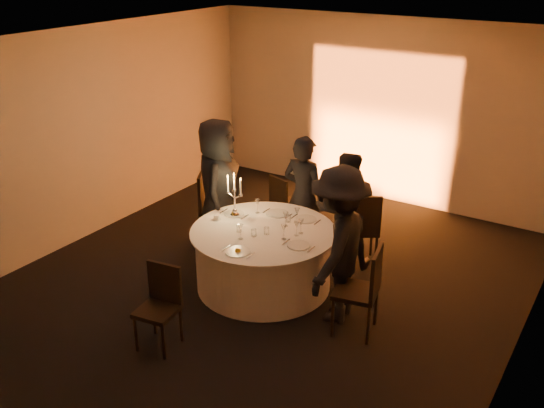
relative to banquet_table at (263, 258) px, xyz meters
The scene contains 35 objects.
floor 0.38m from the banquet_table, ahead, with size 7.00×7.00×0.00m, color black.
ceiling 2.62m from the banquet_table, ahead, with size 7.00×7.00×0.00m, color silver.
wall_back 3.67m from the banquet_table, 90.00° to the left, with size 7.00×7.00×0.00m, color beige.
wall_front 3.67m from the banquet_table, 90.00° to the right, with size 7.00×7.00×0.00m, color beige.
wall_left 3.20m from the banquet_table, behind, with size 7.00×7.00×0.00m, color beige.
wall_right 3.20m from the banquet_table, ahead, with size 7.00×7.00×0.00m, color beige.
uplighter_fixture 3.22m from the banquet_table, 90.00° to the left, with size 0.25×0.12×0.10m, color black.
banquet_table is the anchor object (origin of this frame).
chair_left 1.49m from the banquet_table, 153.83° to the left, with size 0.63×0.63×1.05m.
chair_back_left 1.55m from the banquet_table, 111.87° to the left, with size 0.51×0.51×0.90m.
chair_back_right 1.40m from the banquet_table, 54.26° to the left, with size 0.64×0.64×1.05m.
chair_right 1.52m from the banquet_table, 10.30° to the right, with size 0.54×0.54×1.05m.
chair_front 1.62m from the banquet_table, 99.47° to the right, with size 0.46×0.46×0.92m.
guest_left 1.33m from the banquet_table, 153.84° to the left, with size 0.93×0.60×1.90m, color black.
guest_back_left 1.15m from the banquet_table, 91.70° to the left, with size 0.62×0.41×1.70m, color black.
guest_back_right 1.26m from the banquet_table, 60.22° to the left, with size 0.77×0.60×1.59m, color black.
guest_right 1.22m from the banquet_table, ahead, with size 1.19×0.68×1.84m, color black.
plate_left 0.74m from the banquet_table, 161.02° to the left, with size 0.36×0.26×0.08m.
plate_back_left 0.65m from the banquet_table, 102.63° to the left, with size 0.36×0.30×0.01m.
plate_back_right 0.73m from the banquet_table, 62.61° to the left, with size 0.35×0.28×0.01m.
plate_right 0.71m from the banquet_table, 12.51° to the right, with size 0.36×0.27×0.01m.
plate_front 0.75m from the banquet_table, 83.92° to the right, with size 0.36×0.29×0.08m.
coffee_cup 0.80m from the banquet_table, behind, with size 0.11×0.11×0.07m.
candelabra 0.83m from the banquet_table, 162.57° to the left, with size 0.25×0.12×0.59m.
wine_glass_a 0.68m from the banquet_table, 12.68° to the left, with size 0.07×0.07×0.19m.
wine_glass_b 0.72m from the banquet_table, 62.52° to the left, with size 0.07×0.07×0.19m.
wine_glass_c 0.75m from the banquet_table, 131.31° to the left, with size 0.07×0.07×0.19m.
wine_glass_d 0.70m from the banquet_table, 22.17° to the left, with size 0.07×0.07×0.19m.
wine_glass_e 0.63m from the banquet_table, 106.18° to the right, with size 0.07×0.07×0.19m.
wine_glass_f 0.63m from the banquet_table, 12.34° to the right, with size 0.07×0.07×0.19m.
wine_glass_g 0.60m from the banquet_table, 56.62° to the left, with size 0.07×0.07×0.19m.
tumbler_a 0.59m from the banquet_table, 71.49° to the left, with size 0.07×0.07×0.09m, color white.
tumbler_b 0.52m from the banquet_table, 140.86° to the right, with size 0.07×0.07×0.09m, color white.
tumbler_c 0.44m from the banquet_table, 35.21° to the right, with size 0.07×0.07×0.09m, color white.
tumbler_d 0.47m from the banquet_table, 92.34° to the right, with size 0.07×0.07×0.09m, color white.
Camera 1 is at (3.67, -5.58, 4.00)m, focal length 40.00 mm.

